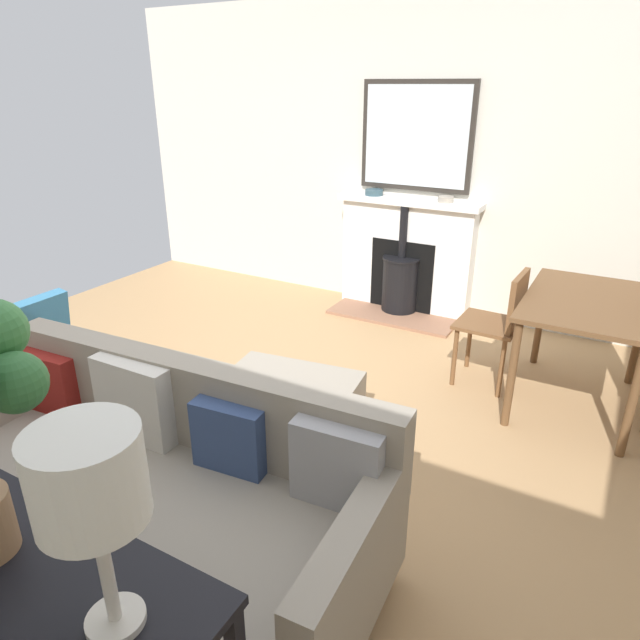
{
  "coord_description": "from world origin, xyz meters",
  "views": [
    {
      "loc": [
        2.28,
        1.89,
        1.95
      ],
      "look_at": [
        -0.35,
        0.4,
        0.68
      ],
      "focal_mm": 31.52,
      "sensor_mm": 36.0,
      "label": 1
    }
  ],
  "objects_px": {
    "mantel_bowl_near": "(374,192)",
    "table_lamp_far_end": "(89,484)",
    "fireplace": "(404,263)",
    "sofa": "(152,491)",
    "dining_chair_near_fireplace": "(501,319)",
    "ottoman": "(285,408)",
    "dining_table": "(588,315)",
    "mantel_bowl_far": "(446,199)",
    "armchair_accent": "(11,351)"
  },
  "relations": [
    {
      "from": "mantel_bowl_near",
      "to": "table_lamp_far_end",
      "type": "distance_m",
      "value": 4.22
    },
    {
      "from": "fireplace",
      "to": "sofa",
      "type": "distance_m",
      "value": 3.31
    },
    {
      "from": "fireplace",
      "to": "dining_chair_near_fireplace",
      "type": "distance_m",
      "value": 1.48
    },
    {
      "from": "mantel_bowl_near",
      "to": "sofa",
      "type": "relative_size",
      "value": 0.08
    },
    {
      "from": "ottoman",
      "to": "sofa",
      "type": "bearing_deg",
      "value": -1.88
    },
    {
      "from": "fireplace",
      "to": "sofa",
      "type": "xyz_separation_m",
      "value": [
        3.31,
        0.17,
        -0.1
      ]
    },
    {
      "from": "ottoman",
      "to": "dining_table",
      "type": "xyz_separation_m",
      "value": [
        -1.31,
        1.4,
        0.39
      ]
    },
    {
      "from": "sofa",
      "to": "ottoman",
      "type": "xyz_separation_m",
      "value": [
        -0.99,
        0.03,
        -0.11
      ]
    },
    {
      "from": "mantel_bowl_near",
      "to": "table_lamp_far_end",
      "type": "bearing_deg",
      "value": 16.23
    },
    {
      "from": "fireplace",
      "to": "mantel_bowl_near",
      "type": "distance_m",
      "value": 0.69
    },
    {
      "from": "fireplace",
      "to": "mantel_bowl_near",
      "type": "xyz_separation_m",
      "value": [
        -0.01,
        -0.33,
        0.61
      ]
    },
    {
      "from": "dining_chair_near_fireplace",
      "to": "fireplace",
      "type": "bearing_deg",
      "value": -132.97
    },
    {
      "from": "mantel_bowl_far",
      "to": "dining_chair_near_fireplace",
      "type": "xyz_separation_m",
      "value": [
        1.02,
        0.76,
        -0.57
      ]
    },
    {
      "from": "fireplace",
      "to": "mantel_bowl_far",
      "type": "relative_size",
      "value": 9.8
    },
    {
      "from": "mantel_bowl_near",
      "to": "table_lamp_far_end",
      "type": "xyz_separation_m",
      "value": [
        4.05,
        1.18,
        0.12
      ]
    },
    {
      "from": "fireplace",
      "to": "mantel_bowl_far",
      "type": "xyz_separation_m",
      "value": [
        -0.01,
        0.33,
        0.61
      ]
    },
    {
      "from": "table_lamp_far_end",
      "to": "armchair_accent",
      "type": "bearing_deg",
      "value": -117.28
    },
    {
      "from": "mantel_bowl_far",
      "to": "table_lamp_far_end",
      "type": "xyz_separation_m",
      "value": [
        4.05,
        0.52,
        0.12
      ]
    },
    {
      "from": "ottoman",
      "to": "armchair_accent",
      "type": "xyz_separation_m",
      "value": [
        0.53,
        -1.65,
        0.2
      ]
    },
    {
      "from": "armchair_accent",
      "to": "dining_chair_near_fireplace",
      "type": "height_order",
      "value": "dining_chair_near_fireplace"
    },
    {
      "from": "armchair_accent",
      "to": "mantel_bowl_far",
      "type": "bearing_deg",
      "value": 148.07
    },
    {
      "from": "armchair_accent",
      "to": "dining_chair_near_fireplace",
      "type": "xyz_separation_m",
      "value": [
        -1.84,
        2.54,
        0.06
      ]
    },
    {
      "from": "dining_table",
      "to": "dining_chair_near_fireplace",
      "type": "xyz_separation_m",
      "value": [
        0.0,
        -0.51,
        -0.13
      ]
    },
    {
      "from": "mantel_bowl_far",
      "to": "sofa",
      "type": "height_order",
      "value": "mantel_bowl_far"
    },
    {
      "from": "dining_table",
      "to": "armchair_accent",
      "type": "bearing_deg",
      "value": -58.84
    },
    {
      "from": "sofa",
      "to": "armchair_accent",
      "type": "relative_size",
      "value": 2.69
    },
    {
      "from": "fireplace",
      "to": "table_lamp_far_end",
      "type": "bearing_deg",
      "value": 11.86
    },
    {
      "from": "armchair_accent",
      "to": "table_lamp_far_end",
      "type": "bearing_deg",
      "value": 62.72
    },
    {
      "from": "dining_table",
      "to": "ottoman",
      "type": "bearing_deg",
      "value": -46.77
    },
    {
      "from": "table_lamp_far_end",
      "to": "dining_chair_near_fireplace",
      "type": "distance_m",
      "value": 3.12
    },
    {
      "from": "mantel_bowl_near",
      "to": "ottoman",
      "type": "bearing_deg",
      "value": 12.79
    },
    {
      "from": "mantel_bowl_near",
      "to": "dining_table",
      "type": "relative_size",
      "value": 0.15
    },
    {
      "from": "fireplace",
      "to": "ottoman",
      "type": "relative_size",
      "value": 1.5
    },
    {
      "from": "armchair_accent",
      "to": "dining_table",
      "type": "relative_size",
      "value": 0.73
    },
    {
      "from": "mantel_bowl_far",
      "to": "table_lamp_far_end",
      "type": "relative_size",
      "value": 0.25
    },
    {
      "from": "fireplace",
      "to": "dining_chair_near_fireplace",
      "type": "height_order",
      "value": "fireplace"
    },
    {
      "from": "mantel_bowl_near",
      "to": "mantel_bowl_far",
      "type": "relative_size",
      "value": 1.23
    },
    {
      "from": "mantel_bowl_near",
      "to": "sofa",
      "type": "bearing_deg",
      "value": 8.52
    },
    {
      "from": "ottoman",
      "to": "table_lamp_far_end",
      "type": "relative_size",
      "value": 1.6
    },
    {
      "from": "armchair_accent",
      "to": "ottoman",
      "type": "bearing_deg",
      "value": 107.8
    },
    {
      "from": "ottoman",
      "to": "armchair_accent",
      "type": "height_order",
      "value": "armchair_accent"
    },
    {
      "from": "armchair_accent",
      "to": "dining_table",
      "type": "xyz_separation_m",
      "value": [
        -1.85,
        3.05,
        0.2
      ]
    },
    {
      "from": "mantel_bowl_near",
      "to": "armchair_accent",
      "type": "relative_size",
      "value": 0.21
    },
    {
      "from": "ottoman",
      "to": "dining_chair_near_fireplace",
      "type": "xyz_separation_m",
      "value": [
        -1.31,
        0.89,
        0.26
      ]
    },
    {
      "from": "ottoman",
      "to": "table_lamp_far_end",
      "type": "distance_m",
      "value": 2.07
    },
    {
      "from": "ottoman",
      "to": "dining_chair_near_fireplace",
      "type": "bearing_deg",
      "value": 145.97
    },
    {
      "from": "armchair_accent",
      "to": "table_lamp_far_end",
      "type": "relative_size",
      "value": 1.46
    },
    {
      "from": "mantel_bowl_far",
      "to": "dining_chair_near_fireplace",
      "type": "distance_m",
      "value": 1.39
    },
    {
      "from": "mantel_bowl_near",
      "to": "mantel_bowl_far",
      "type": "xyz_separation_m",
      "value": [
        0.0,
        0.66,
        0.0
      ]
    },
    {
      "from": "sofa",
      "to": "dining_table",
      "type": "relative_size",
      "value": 1.96
    }
  ]
}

